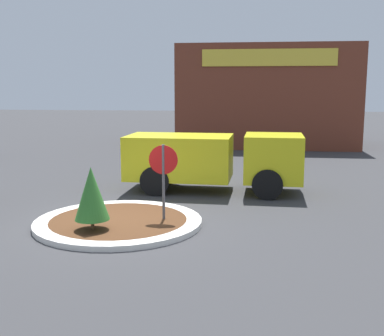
{
  "coord_description": "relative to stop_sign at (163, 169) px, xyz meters",
  "views": [
    {
      "loc": [
        3.29,
        -11.48,
        3.44
      ],
      "look_at": [
        1.61,
        2.21,
        1.12
      ],
      "focal_mm": 45.0,
      "sensor_mm": 36.0,
      "label": 1
    }
  ],
  "objects": [
    {
      "name": "ground_plane",
      "position": [
        -1.13,
        -0.18,
        -1.41
      ],
      "size": [
        120.0,
        120.0,
        0.0
      ],
      "primitive_type": "plane",
      "color": "#38383A"
    },
    {
      "name": "stop_sign",
      "position": [
        0.0,
        0.0,
        0.0
      ],
      "size": [
        0.73,
        0.07,
        2.04
      ],
      "color": "#4C4C51",
      "rests_on": "ground_plane"
    },
    {
      "name": "island_shrub",
      "position": [
        -1.5,
        -1.12,
        -0.41
      ],
      "size": [
        0.82,
        0.82,
        1.49
      ],
      "color": "brown",
      "rests_on": "traffic_island"
    },
    {
      "name": "storefront_building",
      "position": [
        3.03,
        17.89,
        1.5
      ],
      "size": [
        10.21,
        6.07,
        5.82
      ],
      "color": "brown",
      "rests_on": "ground_plane"
    },
    {
      "name": "traffic_island",
      "position": [
        -1.13,
        -0.18,
        -1.34
      ],
      "size": [
        4.23,
        4.23,
        0.14
      ],
      "color": "silver",
      "rests_on": "ground_plane"
    },
    {
      "name": "utility_truck",
      "position": [
        0.88,
        4.05,
        -0.29
      ],
      "size": [
        5.81,
        2.26,
        1.93
      ],
      "rotation": [
        0.0,
        0.0,
        -0.04
      ],
      "color": "gold",
      "rests_on": "ground_plane"
    }
  ]
}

